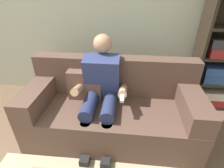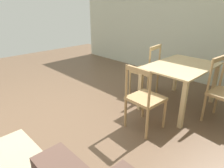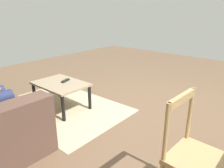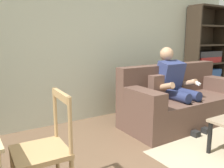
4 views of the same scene
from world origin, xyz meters
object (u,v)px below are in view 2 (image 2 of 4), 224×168
at_px(dining_chair_near_wall, 224,93).
at_px(dining_chair_by_doorway, 146,71).
at_px(dining_table, 181,72).
at_px(dining_chair_facing_couch, 144,99).

distance_m(dining_chair_near_wall, dining_chair_by_doorway, 1.37).
relative_size(dining_table, dining_chair_by_doorway, 1.27).
relative_size(dining_table, dining_chair_near_wall, 1.28).
height_order(dining_table, dining_chair_near_wall, dining_chair_near_wall).
distance_m(dining_chair_facing_couch, dining_chair_by_doorway, 1.16).
bearing_deg(dining_table, dining_chair_facing_couch, -0.08).
distance_m(dining_table, dining_chair_near_wall, 0.70).
height_order(dining_chair_facing_couch, dining_chair_by_doorway, dining_chair_by_doorway).
xyz_separation_m(dining_chair_facing_couch, dining_chair_by_doorway, (-0.94, -0.68, 0.01)).
relative_size(dining_chair_facing_couch, dining_chair_by_doorway, 0.96).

